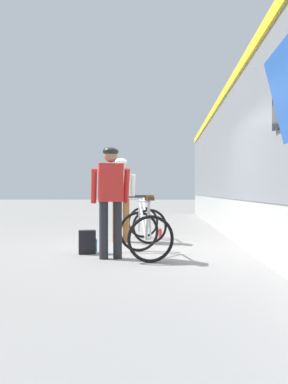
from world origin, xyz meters
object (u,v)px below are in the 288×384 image
object	(u,v)px
cyclist_near_in_red	(111,192)
water_bottle_near_the_bikes	(160,234)
bicycle_near_silver	(144,232)
cyclist_far_in_white	(121,192)
backpack_on_platform	(87,242)
bicycle_far_white	(146,222)
water_bottle_by_the_backpack	(95,245)

from	to	relation	value
cyclist_near_in_red	water_bottle_near_the_bikes	distance (m)	2.67
bicycle_near_silver	cyclist_near_in_red	bearing A→B (deg)	-160.26
cyclist_far_in_white	bicycle_near_silver	distance (m)	1.95
bicycle_near_silver	water_bottle_near_the_bikes	size ratio (longest dim) A/B	5.20
cyclist_far_in_white	backpack_on_platform	distance (m)	1.77
bicycle_far_white	water_bottle_by_the_backpack	distance (m)	1.75
backpack_on_platform	water_bottle_by_the_backpack	world-z (taller)	backpack_on_platform
cyclist_near_in_red	bicycle_near_silver	size ratio (longest dim) A/B	1.46
water_bottle_by_the_backpack	bicycle_far_white	bearing A→B (deg)	61.64
bicycle_far_white	backpack_on_platform	xyz separation A→B (m)	(-0.93, -1.70, -0.20)
water_bottle_near_the_bikes	bicycle_near_silver	bearing A→B (deg)	-96.13
cyclist_near_in_red	bicycle_far_white	distance (m)	2.26
cyclist_far_in_white	bicycle_near_silver	size ratio (longest dim) A/B	1.46
bicycle_near_silver	bicycle_far_white	size ratio (longest dim) A/B	1.02
cyclist_near_in_red	backpack_on_platform	bearing A→B (deg)	137.81
cyclist_near_in_red	bicycle_far_white	world-z (taller)	cyclist_near_in_red
cyclist_far_in_white	water_bottle_near_the_bikes	distance (m)	1.33
cyclist_far_in_white	bicycle_far_white	xyz separation A→B (m)	(0.52, 0.20, -0.65)
cyclist_near_in_red	cyclist_far_in_white	bearing A→B (deg)	91.90
bicycle_near_silver	cyclist_far_in_white	bearing A→B (deg)	108.72
cyclist_near_in_red	bicycle_far_white	bearing A→B (deg)	77.76
cyclist_near_in_red	cyclist_far_in_white	distance (m)	1.92
backpack_on_platform	water_bottle_by_the_backpack	xyz separation A→B (m)	(0.11, 0.18, -0.09)
bicycle_far_white	backpack_on_platform	bearing A→B (deg)	-118.62
cyclist_far_in_white	water_bottle_by_the_backpack	bearing A→B (deg)	-102.58
water_bottle_by_the_backpack	backpack_on_platform	bearing A→B (deg)	-120.74
cyclist_near_in_red	water_bottle_by_the_backpack	bearing A→B (deg)	120.73
bicycle_near_silver	bicycle_far_white	distance (m)	1.93
bicycle_far_white	water_bottle_near_the_bikes	distance (m)	0.49
bicycle_near_silver	water_bottle_near_the_bikes	distance (m)	2.22
bicycle_near_silver	backpack_on_platform	distance (m)	1.04
bicycle_far_white	water_bottle_by_the_backpack	bearing A→B (deg)	-118.36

